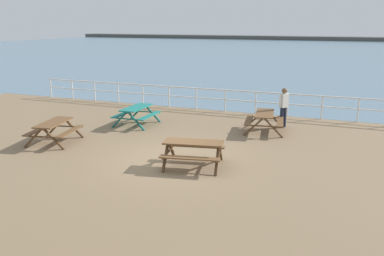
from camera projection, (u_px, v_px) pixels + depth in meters
name	position (u px, v px, depth m)	size (l,w,h in m)	color
ground_plane	(175.00, 162.00, 13.34)	(30.00, 24.00, 0.20)	#846B4C
sea_band	(323.00, 52.00, 60.68)	(142.00, 90.00, 0.01)	slate
distant_shoreline	(339.00, 40.00, 99.29)	(142.00, 6.00, 1.80)	#4C4C47
seaward_railing	(240.00, 98.00, 20.09)	(23.07, 0.07, 1.08)	white
picnic_table_near_left	(265.00, 117.00, 16.57)	(1.80, 2.03, 0.80)	brown
picnic_table_near_right	(193.00, 148.00, 12.60)	(2.06, 1.84, 0.80)	brown
picnic_table_mid_centre	(54.00, 127.00, 15.08)	(1.85, 2.07, 0.80)	brown
picnic_table_far_left	(136.00, 111.00, 17.69)	(1.59, 1.85, 0.80)	#1E7A70
visitor	(284.00, 105.00, 17.20)	(0.37, 0.46, 1.66)	#1E2338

